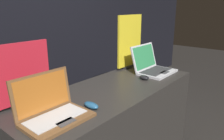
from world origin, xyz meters
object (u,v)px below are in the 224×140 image
at_px(laptop_back, 152,66).
at_px(promo_stand_back, 130,43).
at_px(mouse_front, 91,105).
at_px(promo_stand_front, 23,76).
at_px(mouse_back, 144,78).
at_px(laptop_front, 52,109).

relative_size(laptop_back, promo_stand_back, 0.69).
xyz_separation_m(mouse_front, promo_stand_front, (-0.24, 0.37, 0.18)).
xyz_separation_m(laptop_back, promo_stand_back, (-0.00, 0.27, 0.20)).
bearing_deg(laptop_back, promo_stand_back, 90.00).
bearing_deg(mouse_front, laptop_back, 6.50).
relative_size(mouse_front, mouse_back, 1.26).
xyz_separation_m(promo_stand_front, mouse_back, (0.93, -0.33, -0.18)).
distance_m(mouse_front, laptop_back, 0.95).
height_order(laptop_front, mouse_front, laptop_front).
bearing_deg(mouse_back, mouse_front, -176.58).
height_order(laptop_front, promo_stand_back, promo_stand_back).
height_order(mouse_front, mouse_back, same).
distance_m(promo_stand_front, mouse_back, 1.00).
relative_size(promo_stand_front, promo_stand_back, 0.76).
bearing_deg(laptop_front, laptop_back, 1.59).
height_order(laptop_front, promo_stand_front, promo_stand_front).
bearing_deg(promo_stand_back, laptop_front, -165.45).
height_order(laptop_back, promo_stand_back, promo_stand_back).
bearing_deg(promo_stand_back, laptop_back, -90.00).
height_order(laptop_front, mouse_back, laptop_front).
height_order(laptop_back, mouse_back, laptop_back).
xyz_separation_m(laptop_front, laptop_back, (1.18, 0.03, 0.00)).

